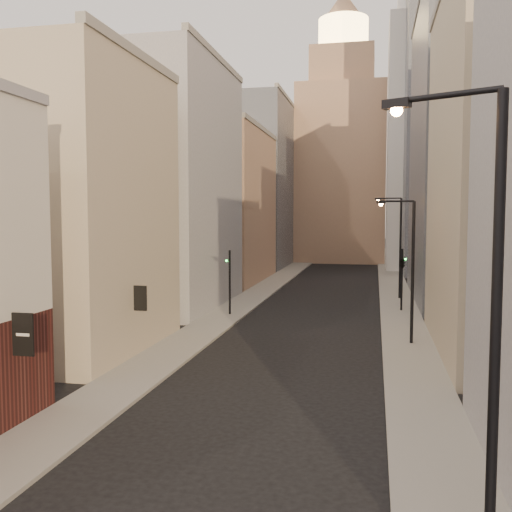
{
  "coord_description": "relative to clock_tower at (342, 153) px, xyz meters",
  "views": [
    {
      "loc": [
        4.49,
        -3.26,
        7.73
      ],
      "look_at": [
        -0.98,
        22.92,
        5.75
      ],
      "focal_mm": 40.0,
      "sensor_mm": 36.0,
      "label": 1
    }
  ],
  "objects": [
    {
      "name": "sidewalk_left",
      "position": [
        -5.5,
        -37.0,
        -17.56
      ],
      "size": [
        3.0,
        140.0,
        0.15
      ],
      "primitive_type": "cube",
      "color": "gray",
      "rests_on": "ground"
    },
    {
      "name": "sidewalk_right",
      "position": [
        7.5,
        -37.0,
        -17.56
      ],
      "size": [
        3.0,
        140.0,
        0.15
      ],
      "primitive_type": "cube",
      "color": "gray",
      "rests_on": "ground"
    },
    {
      "name": "left_bldg_beige",
      "position": [
        -11.0,
        -66.0,
        -9.63
      ],
      "size": [
        8.0,
        12.0,
        16.0
      ],
      "primitive_type": "cube",
      "color": "#B1A38B",
      "rests_on": "ground"
    },
    {
      "name": "left_bldg_grey",
      "position": [
        -11.0,
        -50.0,
        -7.63
      ],
      "size": [
        8.0,
        16.0,
        20.0
      ],
      "primitive_type": "cube",
      "color": "gray",
      "rests_on": "ground"
    },
    {
      "name": "left_bldg_tan",
      "position": [
        -11.0,
        -32.0,
        -9.13
      ],
      "size": [
        8.0,
        18.0,
        17.0
      ],
      "primitive_type": "cube",
      "color": "tan",
      "rests_on": "ground"
    },
    {
      "name": "left_bldg_wingrid",
      "position": [
        -11.0,
        -12.0,
        -5.63
      ],
      "size": [
        8.0,
        20.0,
        24.0
      ],
      "primitive_type": "cube",
      "color": "gray",
      "rests_on": "ground"
    },
    {
      "name": "right_bldg_wingrid",
      "position": [
        13.0,
        -42.0,
        -4.63
      ],
      "size": [
        8.0,
        20.0,
        26.0
      ],
      "primitive_type": "cube",
      "color": "gray",
      "rests_on": "ground"
    },
    {
      "name": "highrise",
      "position": [
        19.0,
        -14.0,
        8.02
      ],
      "size": [
        21.0,
        23.0,
        51.2
      ],
      "color": "gray",
      "rests_on": "ground"
    },
    {
      "name": "clock_tower",
      "position": [
        0.0,
        0.0,
        0.0
      ],
      "size": [
        14.0,
        14.0,
        44.9
      ],
      "color": "tan",
      "rests_on": "ground"
    },
    {
      "name": "white_tower",
      "position": [
        11.0,
        -14.0,
        0.97
      ],
      "size": [
        8.0,
        8.0,
        41.5
      ],
      "color": "silver",
      "rests_on": "ground"
    },
    {
      "name": "streetlamp_near",
      "position": [
        7.77,
        -82.51,
        -11.71
      ],
      "size": [
        2.54,
        1.3,
        10.36
      ],
      "rotation": [
        0.0,
        0.0,
        -0.42
      ],
      "color": "black",
      "rests_on": "ground"
    },
    {
      "name": "streetlamp_mid",
      "position": [
        7.47,
        -61.03,
        -12.76
      ],
      "size": [
        2.23,
        0.43,
        8.53
      ],
      "rotation": [
        0.0,
        0.0,
        0.11
      ],
      "color": "black",
      "rests_on": "ground"
    },
    {
      "name": "streetlamp_far",
      "position": [
        7.52,
        -42.63,
        -12.38
      ],
      "size": [
        2.41,
        0.38,
        9.19
      ],
      "rotation": [
        0.0,
        0.0,
        -0.07
      ],
      "color": "black",
      "rests_on": "ground"
    },
    {
      "name": "traffic_light_left",
      "position": [
        -5.22,
        -53.73,
        -14.14
      ],
      "size": [
        0.58,
        0.5,
        5.0
      ],
      "rotation": [
        0.0,
        0.0,
        3.5
      ],
      "color": "black",
      "rests_on": "ground"
    },
    {
      "name": "traffic_light_right",
      "position": [
        7.62,
        -49.36,
        -13.75
      ],
      "size": [
        0.71,
        0.71,
        5.0
      ],
      "rotation": [
        0.0,
        0.0,
        3.3
      ],
      "color": "black",
      "rests_on": "ground"
    }
  ]
}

